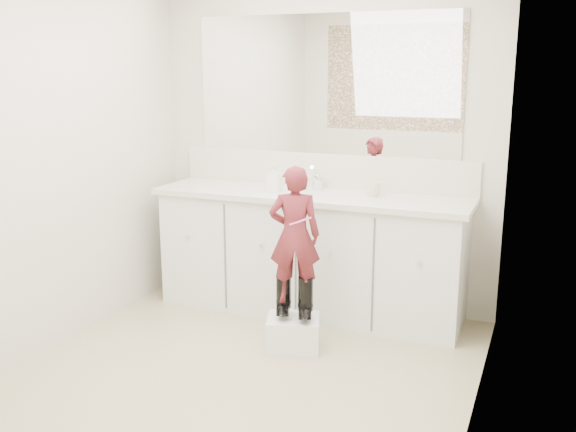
% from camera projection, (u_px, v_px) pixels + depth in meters
% --- Properties ---
extents(floor, '(3.00, 3.00, 0.00)m').
position_uv_depth(floor, '(234.00, 383.00, 3.67)').
color(floor, '#978863').
rests_on(floor, ground).
extents(wall_back, '(2.60, 0.00, 2.60)m').
position_uv_depth(wall_back, '(324.00, 145.00, 4.75)').
color(wall_back, beige).
rests_on(wall_back, floor).
extents(wall_front, '(2.60, 0.00, 2.60)m').
position_uv_depth(wall_front, '(11.00, 246.00, 2.05)').
color(wall_front, beige).
rests_on(wall_front, floor).
extents(wall_left, '(0.00, 3.00, 3.00)m').
position_uv_depth(wall_left, '(39.00, 162.00, 3.89)').
color(wall_left, beige).
rests_on(wall_left, floor).
extents(wall_right, '(0.00, 3.00, 3.00)m').
position_uv_depth(wall_right, '(483.00, 194.00, 2.91)').
color(wall_right, beige).
rests_on(wall_right, floor).
extents(vanity_cabinet, '(2.20, 0.55, 0.85)m').
position_uv_depth(vanity_cabinet, '(310.00, 255.00, 4.67)').
color(vanity_cabinet, silver).
rests_on(vanity_cabinet, floor).
extents(countertop, '(2.28, 0.58, 0.04)m').
position_uv_depth(countertop, '(310.00, 196.00, 4.56)').
color(countertop, beige).
rests_on(countertop, vanity_cabinet).
extents(backsplash, '(2.28, 0.03, 0.25)m').
position_uv_depth(backsplash, '(323.00, 170.00, 4.78)').
color(backsplash, beige).
rests_on(backsplash, countertop).
extents(mirror, '(2.00, 0.02, 1.00)m').
position_uv_depth(mirror, '(324.00, 85.00, 4.64)').
color(mirror, white).
rests_on(mirror, wall_back).
extents(faucet, '(0.08, 0.08, 0.10)m').
position_uv_depth(faucet, '(318.00, 183.00, 4.69)').
color(faucet, silver).
rests_on(faucet, countertop).
extents(cup, '(0.13, 0.13, 0.10)m').
position_uv_depth(cup, '(374.00, 189.00, 4.44)').
color(cup, beige).
rests_on(cup, countertop).
extents(soap_bottle, '(0.09, 0.09, 0.19)m').
position_uv_depth(soap_bottle, '(274.00, 178.00, 4.61)').
color(soap_bottle, white).
rests_on(soap_bottle, countertop).
extents(step_stool, '(0.40, 0.37, 0.21)m').
position_uv_depth(step_stool, '(293.00, 333.00, 4.10)').
color(step_stool, white).
rests_on(step_stool, floor).
extents(boot_left, '(0.15, 0.21, 0.27)m').
position_uv_depth(boot_left, '(284.00, 295.00, 4.09)').
color(boot_left, black).
rests_on(boot_left, step_stool).
extents(boot_right, '(0.15, 0.21, 0.27)m').
position_uv_depth(boot_right, '(305.00, 298.00, 4.04)').
color(boot_right, black).
rests_on(boot_right, step_stool).
extents(toddler, '(0.37, 0.30, 0.87)m').
position_uv_depth(toddler, '(295.00, 235.00, 3.98)').
color(toddler, '#A5333E').
rests_on(toddler, step_stool).
extents(toothbrush, '(0.13, 0.06, 0.06)m').
position_uv_depth(toothbrush, '(300.00, 221.00, 3.85)').
color(toothbrush, pink).
rests_on(toothbrush, toddler).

